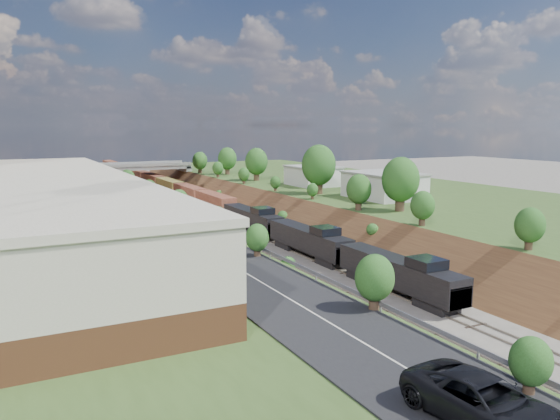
% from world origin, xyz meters
% --- Properties ---
extents(platform_left, '(44.00, 180.00, 5.00)m').
position_xyz_m(platform_left, '(-33.00, 60.00, 2.50)').
color(platform_left, '#395322').
rests_on(platform_left, ground).
extents(platform_right, '(44.00, 180.00, 5.00)m').
position_xyz_m(platform_right, '(33.00, 60.00, 2.50)').
color(platform_right, '#395322').
rests_on(platform_right, ground).
extents(embankment_left, '(10.00, 180.00, 10.00)m').
position_xyz_m(embankment_left, '(-11.00, 60.00, 0.00)').
color(embankment_left, brown).
rests_on(embankment_left, ground).
extents(embankment_right, '(10.00, 180.00, 10.00)m').
position_xyz_m(embankment_right, '(11.00, 60.00, 0.00)').
color(embankment_right, brown).
rests_on(embankment_right, ground).
extents(rail_left_track, '(1.58, 180.00, 0.18)m').
position_xyz_m(rail_left_track, '(-2.60, 60.00, 0.09)').
color(rail_left_track, gray).
rests_on(rail_left_track, ground).
extents(rail_right_track, '(1.58, 180.00, 0.18)m').
position_xyz_m(rail_right_track, '(2.60, 60.00, 0.09)').
color(rail_right_track, gray).
rests_on(rail_right_track, ground).
extents(road, '(8.00, 180.00, 0.10)m').
position_xyz_m(road, '(-15.50, 60.00, 5.05)').
color(road, black).
rests_on(road, platform_left).
extents(guardrail, '(0.10, 171.00, 0.70)m').
position_xyz_m(guardrail, '(-11.40, 59.80, 5.55)').
color(guardrail, '#99999E').
rests_on(guardrail, platform_left).
extents(commercial_building, '(14.30, 62.30, 7.00)m').
position_xyz_m(commercial_building, '(-28.00, 38.00, 8.51)').
color(commercial_building, brown).
rests_on(commercial_building, platform_left).
extents(overpass, '(24.50, 8.30, 7.40)m').
position_xyz_m(overpass, '(0.00, 122.00, 4.92)').
color(overpass, gray).
rests_on(overpass, ground).
extents(white_building_near, '(9.00, 12.00, 4.00)m').
position_xyz_m(white_building_near, '(23.50, 52.00, 7.00)').
color(white_building_near, silver).
rests_on(white_building_near, platform_right).
extents(white_building_far, '(8.00, 10.00, 3.60)m').
position_xyz_m(white_building_far, '(23.00, 74.00, 6.80)').
color(white_building_far, silver).
rests_on(white_building_far, platform_right).
extents(tree_right_large, '(5.25, 5.25, 7.61)m').
position_xyz_m(tree_right_large, '(17.00, 40.00, 9.38)').
color(tree_right_large, '#473323').
rests_on(tree_right_large, platform_right).
extents(tree_left_crest, '(2.45, 2.45, 3.55)m').
position_xyz_m(tree_left_crest, '(-11.80, 20.00, 7.04)').
color(tree_left_crest, '#473323').
rests_on(tree_left_crest, platform_left).
extents(freight_train, '(2.84, 175.75, 4.55)m').
position_xyz_m(freight_train, '(2.60, 105.24, 2.50)').
color(freight_train, black).
rests_on(freight_train, ground).
extents(suv, '(3.83, 7.15, 1.91)m').
position_xyz_m(suv, '(-16.13, -5.38, 6.06)').
color(suv, black).
rests_on(suv, road).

